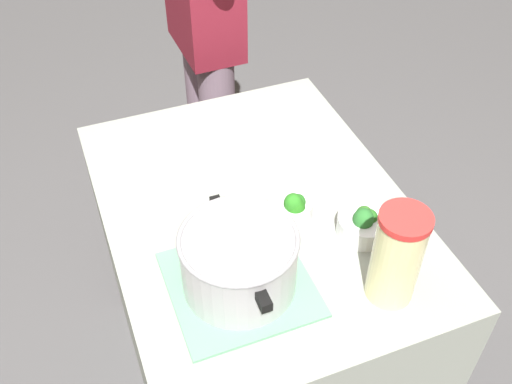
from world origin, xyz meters
The scene contains 7 objects.
counter_slab centered at (0.00, 0.00, 0.47)m, with size 1.02×0.77×0.94m, color #929A8F.
dish_cloth centered at (-0.23, 0.13, 0.94)m, with size 0.31×0.32×0.01m, color #6AA681.
cooking_pot centered at (-0.23, 0.13, 1.03)m, with size 0.34×0.27×0.16m.
lemonade_pitcher centered at (-0.37, -0.18, 1.06)m, with size 0.11×0.11×0.25m.
broccoli_bowl_front centered at (-0.07, -0.07, 0.97)m, with size 0.11×0.11×0.09m.
broccoli_bowl_center centered at (-0.19, -0.21, 0.97)m, with size 0.13×0.13×0.09m.
person_cook centered at (0.90, -0.15, 0.97)m, with size 0.50×0.21×1.75m.
Camera 1 is at (-1.04, 0.40, 2.04)m, focal length 41.69 mm.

